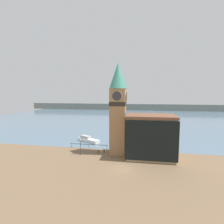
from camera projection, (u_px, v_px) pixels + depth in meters
The scene contains 10 objects.
ground_plane at pixel (123, 169), 31.62m from camera, with size 160.00×160.00×0.00m, color brown.
water at pixel (136, 117), 100.59m from camera, with size 160.00×120.00×0.00m.
far_shoreline at pixel (137, 107), 139.52m from camera, with size 180.00×3.00×5.00m.
pier_railing at pixel (89, 145), 43.02m from camera, with size 9.71×0.08×1.09m.
clock_tower at pixel (118, 106), 38.50m from camera, with size 3.85×3.85×20.16m.
pier_building at pixel (150, 136), 36.78m from camera, with size 10.19×7.08×9.13m.
boat_near at pixel (88, 140), 49.17m from camera, with size 6.91×4.81×1.58m.
mooring_bollard_near at pixel (104, 151), 40.25m from camera, with size 0.32×0.32×0.85m.
mooring_bollard_far at pixel (98, 151), 40.01m from camera, with size 0.37×0.37×0.70m.
lamp_post at pixel (80, 144), 38.30m from camera, with size 0.32×0.32×3.62m.
Camera 1 is at (3.17, -30.21, 13.68)m, focal length 28.00 mm.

